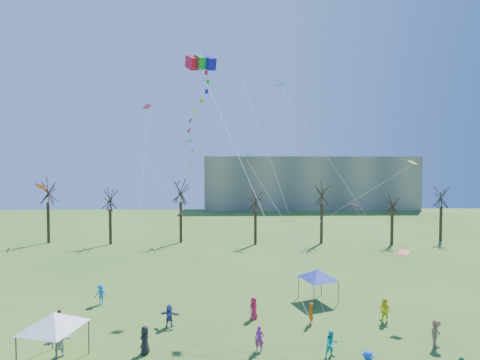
{
  "coord_description": "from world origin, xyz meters",
  "views": [
    {
      "loc": [
        -0.8,
        -15.53,
        11.72
      ],
      "look_at": [
        -0.24,
        5.0,
        11.0
      ],
      "focal_mm": 25.0,
      "sensor_mm": 36.0,
      "label": 1
    }
  ],
  "objects_px": {
    "distant_building": "(308,183)",
    "big_box_kite": "(199,129)",
    "canopy_tent_white": "(54,320)",
    "canopy_tent_blue": "(318,274)"
  },
  "relations": [
    {
      "from": "distant_building",
      "to": "canopy_tent_blue",
      "type": "height_order",
      "value": "distant_building"
    },
    {
      "from": "distant_building",
      "to": "canopy_tent_white",
      "type": "relative_size",
      "value": 14.9
    },
    {
      "from": "distant_building",
      "to": "big_box_kite",
      "type": "xyz_separation_m",
      "value": [
        -25.03,
        -74.34,
        6.96
      ]
    },
    {
      "from": "canopy_tent_white",
      "to": "canopy_tent_blue",
      "type": "relative_size",
      "value": 1.13
    },
    {
      "from": "canopy_tent_white",
      "to": "canopy_tent_blue",
      "type": "distance_m",
      "value": 20.36
    },
    {
      "from": "canopy_tent_white",
      "to": "big_box_kite",
      "type": "bearing_deg",
      "value": 20.99
    },
    {
      "from": "big_box_kite",
      "to": "canopy_tent_blue",
      "type": "relative_size",
      "value": 6.11
    },
    {
      "from": "distant_building",
      "to": "canopy_tent_blue",
      "type": "bearing_deg",
      "value": -102.43
    },
    {
      "from": "big_box_kite",
      "to": "canopy_tent_blue",
      "type": "height_order",
      "value": "big_box_kite"
    },
    {
      "from": "distant_building",
      "to": "big_box_kite",
      "type": "height_order",
      "value": "big_box_kite"
    }
  ]
}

